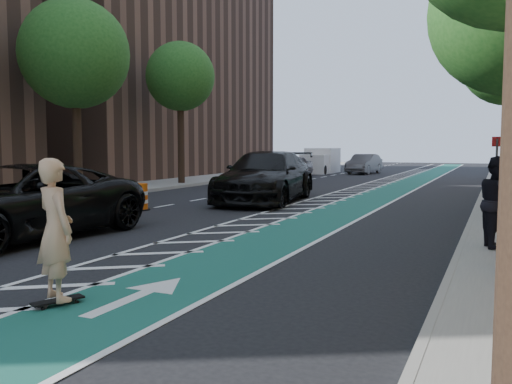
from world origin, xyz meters
The scene contains 22 objects.
ground centered at (0.00, 0.00, 0.00)m, with size 120.00×120.00×0.00m, color black.
bike_lane centered at (3.00, 10.00, 0.01)m, with size 2.00×90.00×0.01m, color #1A5B4E.
buffer_strip centered at (1.50, 10.00, 0.01)m, with size 1.40×90.00×0.01m, color silver.
sidewalk_left centered at (-9.50, 10.00, 0.07)m, with size 5.00×90.00×0.15m, color gray.
curb_right centered at (7.05, 10.00, 0.08)m, with size 0.12×90.00×0.16m, color gray.
curb_left centered at (-7.05, 10.00, 0.08)m, with size 0.12×90.00×0.16m, color gray.
building_left_far centered at (-17.50, 24.00, 9.00)m, with size 14.00×22.00×18.00m, color brown.
tree_l_c centered at (-7.90, 8.00, 5.77)m, with size 4.20×4.20×7.90m.
tree_r_d centered at (7.90, 16.00, 5.77)m, with size 4.20×4.20×7.90m.
tree_l_d centered at (-7.90, 16.00, 5.77)m, with size 4.20×4.20×7.90m.
sign_post centered at (7.60, 12.00, 1.35)m, with size 0.35×0.08×2.47m.
skateboard centered at (2.30, -3.54, 0.08)m, with size 0.45×0.71×0.09m.
skateboarder centered at (2.30, -3.54, 1.05)m, with size 0.70×0.46×1.92m, color tan.
suv_near centered at (-2.40, 0.05, 0.87)m, with size 2.89×6.26×1.74m, color black.
suv_far centered at (-0.51, 10.16, 0.97)m, with size 2.72×6.69×1.94m, color black.
car_silver centered at (-5.14, 25.03, 0.75)m, with size 1.78×4.43×1.51m, color gray.
car_grey centered at (-1.70, 31.83, 0.74)m, with size 1.57×4.50×1.48m, color #59595E.
pedestrian centered at (7.70, 2.71, 1.06)m, with size 0.88×0.69×1.82m, color black.
box_truck centered at (-5.05, 31.54, 0.89)m, with size 2.20×4.67×1.92m.
barrel_a centered at (-3.25, 5.85, 0.42)m, with size 0.66×0.66×0.90m.
barrel_b centered at (-1.80, 10.75, 0.42)m, with size 0.65×0.65×0.89m.
barrel_c centered at (-3.53, 14.50, 0.39)m, with size 0.61×0.61×0.83m.
Camera 1 is at (7.72, -8.99, 2.19)m, focal length 38.00 mm.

